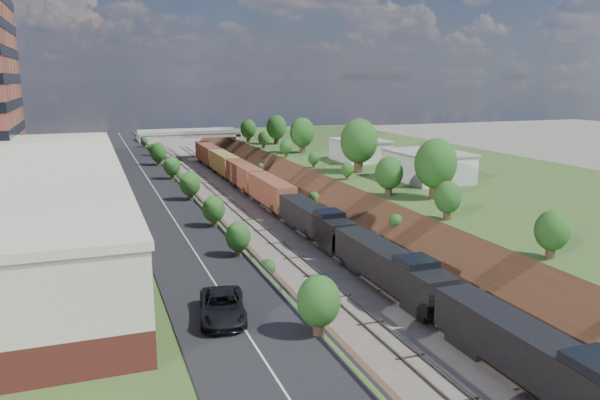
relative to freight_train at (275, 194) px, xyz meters
The scene contains 16 objects.
platform_left 35.61m from the freight_train, behind, with size 44.00×180.00×5.00m, color #456027.
platform_right 30.41m from the freight_train, ahead, with size 44.00×180.00×5.00m, color #456027.
embankment_left 13.87m from the freight_train, behind, with size 7.07×180.00×7.07m, color brown.
embankment_right 8.83m from the freight_train, ahead, with size 7.07×180.00×7.07m, color brown.
rail_left_track 5.83m from the freight_train, behind, with size 1.58×180.00×0.18m, color gray.
rail_right_track 2.63m from the freight_train, 90.00° to the right, with size 1.58×180.00×0.18m, color gray.
road 18.28m from the freight_train, behind, with size 8.00×180.00×0.10m, color black.
guardrail 14.34m from the freight_train, behind, with size 0.10×171.00×0.70m.
commercial_building 38.58m from the freight_train, 143.37° to the right, with size 14.30×62.30×7.00m.
overpass 61.35m from the freight_train, 92.43° to the left, with size 24.50×8.30×7.40m.
white_building_near 23.08m from the freight_train, 22.71° to the right, with size 9.00×12.00×4.00m, color silver.
white_building_far 24.69m from the freight_train, 33.01° to the left, with size 8.00×10.00×3.60m, color silver.
tree_right_large 26.15m from the freight_train, 55.24° to the right, with size 5.25×5.25×7.61m.
tree_left_crest 43.44m from the freight_train, 109.46° to the right, with size 2.45×2.45×3.55m.
freight_train is the anchor object (origin of this frame).
suv 52.35m from the freight_train, 111.30° to the right, with size 2.78×6.02×1.67m, color black.
Camera 1 is at (-23.62, -21.95, 20.01)m, focal length 35.00 mm.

